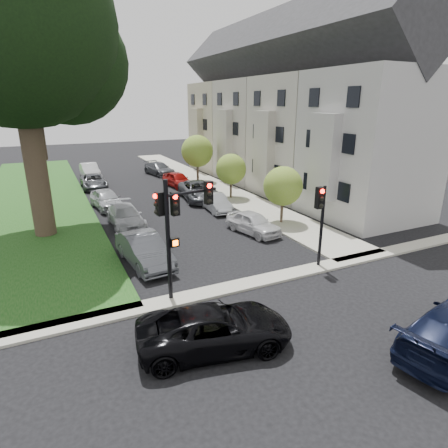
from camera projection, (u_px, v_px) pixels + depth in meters
name	position (u px, v px, depth m)	size (l,w,h in m)	color
ground	(276.00, 304.00, 15.37)	(140.00, 140.00, 0.00)	black
grass_strip	(35.00, 198.00, 32.25)	(8.00, 44.00, 0.12)	#124311
sidewalk_right	(204.00, 182.00, 38.70)	(3.50, 44.00, 0.12)	#A3A287
sidewalk_cross	(252.00, 283.00, 17.07)	(60.00, 1.00, 0.12)	#A3A287
house_a	(371.00, 117.00, 25.18)	(7.70, 7.55, 15.97)	#AFADAC
house_b	(303.00, 114.00, 31.62)	(7.70, 7.55, 15.97)	gray
house_c	(258.00, 112.00, 38.05)	(7.70, 7.55, 15.97)	beige
house_d	(226.00, 111.00, 44.48)	(7.70, 7.55, 15.97)	gray
eucalyptus	(12.00, 25.00, 19.61)	(12.14, 11.02, 17.21)	#412F22
small_tree_a	(283.00, 186.00, 24.75)	(2.62, 2.62, 3.92)	#412F22
small_tree_b	(231.00, 169.00, 31.37)	(2.56, 2.56, 3.84)	#412F22
small_tree_c	(197.00, 151.00, 37.72)	(3.20, 3.20, 4.81)	#412F22
traffic_signal_main	(177.00, 218.00, 14.80)	(2.51, 0.66, 5.13)	black
traffic_signal_secondary	(321.00, 212.00, 17.90)	(0.52, 0.42, 4.16)	black
car_cross_near	(215.00, 328.00, 12.48)	(2.39, 5.19, 1.44)	black
car_parked_0	(253.00, 223.00, 23.48)	(1.62, 4.03, 1.37)	silver
car_parked_1	(216.00, 203.00, 28.37)	(1.38, 3.95, 1.30)	#999BA0
car_parked_2	(199.00, 191.00, 31.61)	(2.58, 5.60, 1.56)	#3F4247
car_parked_3	(178.00, 180.00, 36.38)	(1.72, 4.27, 1.45)	maroon
car_parked_4	(159.00, 169.00, 42.48)	(1.97, 4.84, 1.40)	#3F4247
car_parked_5	(144.00, 250.00, 18.92)	(1.66, 4.76, 1.57)	#3F4247
car_parked_6	(126.00, 216.00, 24.80)	(1.97, 4.84, 1.41)	#999BA0
car_parked_7	(106.00, 199.00, 28.94)	(1.79, 4.44, 1.51)	#999BA0
car_parked_8	(94.00, 181.00, 35.86)	(2.22, 4.80, 1.34)	#3F4247
car_parked_9	(90.00, 170.00, 41.05)	(1.63, 4.68, 1.54)	silver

